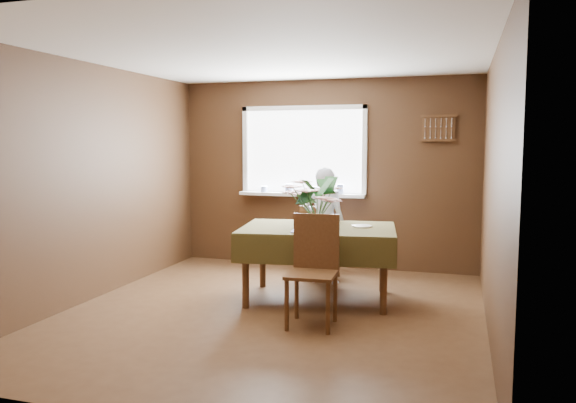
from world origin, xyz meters
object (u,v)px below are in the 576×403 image
(chair_near, at_px, (314,265))
(seated_woman, at_px, (324,225))
(chair_far, at_px, (318,239))
(flower_bouquet, at_px, (317,198))
(dining_table, at_px, (318,236))

(chair_near, relative_size, seated_woman, 0.73)
(chair_far, relative_size, flower_bouquet, 1.56)
(flower_bouquet, bearing_deg, seated_woman, 98.88)
(chair_far, distance_m, flower_bouquet, 1.26)
(chair_far, relative_size, chair_near, 0.90)
(dining_table, distance_m, flower_bouquet, 0.46)
(dining_table, distance_m, seated_woman, 0.74)
(chair_far, height_order, seated_woman, seated_woman)
(chair_near, relative_size, flower_bouquet, 1.74)
(chair_near, xyz_separation_m, flower_bouquet, (-0.12, 0.59, 0.56))
(seated_woman, distance_m, flower_bouquet, 1.03)
(dining_table, bearing_deg, chair_far, 95.96)
(seated_woman, bearing_deg, flower_bouquet, 102.09)
(chair_near, bearing_deg, seated_woman, 97.26)
(dining_table, xyz_separation_m, chair_near, (0.16, -0.79, -0.14))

